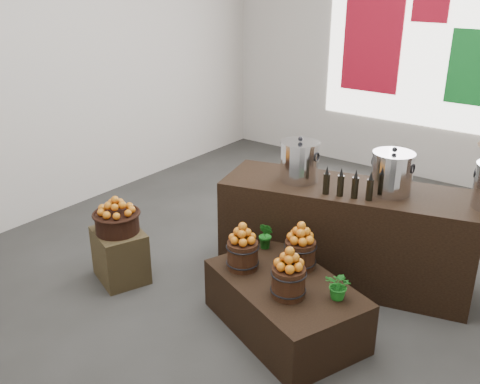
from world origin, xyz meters
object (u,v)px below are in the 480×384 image
Objects in this scene: wicker_basket at (117,223)px; stock_pot_left at (299,162)px; stock_pot_center at (392,174)px; crate at (120,255)px; counter at (345,233)px; display_table at (285,305)px.

stock_pot_left reaches higher than wicker_basket.
stock_pot_left is 0.88m from stock_pot_center.
counter is at bearing 37.70° from crate.
stock_pot_center is at bearing 34.41° from wicker_basket.
wicker_basket is at bearing -145.59° from stock_pot_center.
stock_pot_left is at bearing 137.91° from display_table.
crate is at bearing -145.59° from stock_pot_center.
stock_pot_left reaches higher than counter.
crate is 1.42× the size of stock_pot_center.
stock_pot_center is at bearing 14.90° from stock_pot_left.
crate is 2.76m from stock_pot_center.
stock_pot_left is 1.00× the size of stock_pot_center.
crate is 0.39× the size of display_table.
counter is 0.84m from stock_pot_left.
stock_pot_left and stock_pot_center have the same top height.
stock_pot_center is (0.38, 1.18, 0.94)m from display_table.
crate is 1.79m from display_table.
stock_pot_center is at bearing 34.41° from crate.
wicker_basket is at bearing -157.20° from counter.
stock_pot_left is at bearing 43.82° from crate.
stock_pot_center reaches higher than display_table.
stock_pot_center is at bearing 0.00° from counter.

